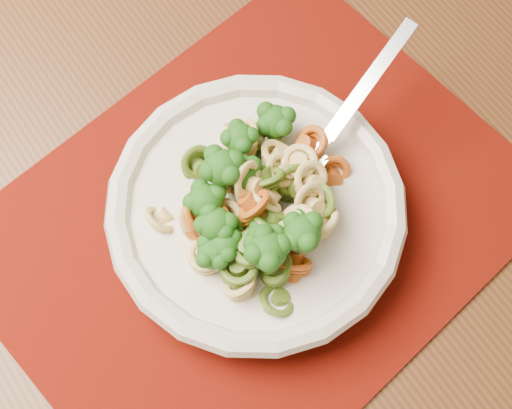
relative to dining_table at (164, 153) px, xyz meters
name	(u,v)px	position (x,y,z in m)	size (l,w,h in m)	color
dining_table	(164,153)	(0.00, 0.00, 0.00)	(1.38, 1.01, 0.74)	#4E3115
placemat	(254,222)	(0.03, -0.15, 0.12)	(0.42, 0.33, 0.00)	#550D03
pasta_bowl	(256,210)	(0.03, -0.15, 0.14)	(0.23, 0.23, 0.04)	beige
pasta_broccoli_heap	(256,202)	(0.03, -0.15, 0.16)	(0.20, 0.20, 0.06)	tan
fork	(309,164)	(0.08, -0.14, 0.16)	(0.19, 0.02, 0.01)	silver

